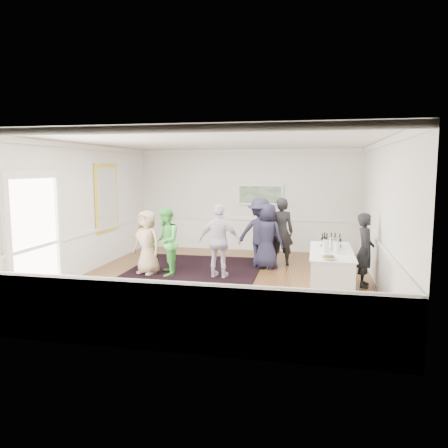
% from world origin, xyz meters
% --- Properties ---
extents(floor, '(8.00, 8.00, 0.00)m').
position_xyz_m(floor, '(0.00, 0.00, 0.00)').
color(floor, brown).
rests_on(floor, ground).
extents(ceiling, '(7.00, 8.00, 0.02)m').
position_xyz_m(ceiling, '(0.00, 0.00, 3.20)').
color(ceiling, white).
rests_on(ceiling, wall_back).
extents(wall_left, '(0.02, 8.00, 3.20)m').
position_xyz_m(wall_left, '(-3.50, 0.00, 1.60)').
color(wall_left, white).
rests_on(wall_left, floor).
extents(wall_right, '(0.02, 8.00, 3.20)m').
position_xyz_m(wall_right, '(3.50, 0.00, 1.60)').
color(wall_right, white).
rests_on(wall_right, floor).
extents(wall_back, '(7.00, 0.02, 3.20)m').
position_xyz_m(wall_back, '(0.00, 4.00, 1.60)').
color(wall_back, white).
rests_on(wall_back, floor).
extents(wall_front, '(7.00, 0.02, 3.20)m').
position_xyz_m(wall_front, '(0.00, -4.00, 1.60)').
color(wall_front, white).
rests_on(wall_front, floor).
extents(wainscoting, '(7.00, 8.00, 1.00)m').
position_xyz_m(wainscoting, '(0.00, 0.00, 0.50)').
color(wainscoting, white).
rests_on(wainscoting, floor).
extents(mirror, '(0.05, 1.25, 1.85)m').
position_xyz_m(mirror, '(-3.45, 1.30, 1.80)').
color(mirror, yellow).
rests_on(mirror, wall_left).
extents(doorway, '(0.10, 1.78, 2.56)m').
position_xyz_m(doorway, '(-3.45, -1.90, 1.42)').
color(doorway, white).
rests_on(doorway, wall_left).
extents(landscape_painting, '(1.44, 0.06, 0.66)m').
position_xyz_m(landscape_painting, '(0.40, 3.95, 1.78)').
color(landscape_painting, white).
rests_on(landscape_painting, wall_back).
extents(area_rug, '(3.34, 4.35, 0.02)m').
position_xyz_m(area_rug, '(-0.89, 0.55, 0.01)').
color(area_rug, black).
rests_on(area_rug, floor).
extents(serving_table, '(0.86, 2.26, 0.92)m').
position_xyz_m(serving_table, '(2.45, -0.53, 0.46)').
color(serving_table, white).
rests_on(serving_table, floor).
extents(bartender, '(0.42, 0.61, 1.63)m').
position_xyz_m(bartender, '(3.20, 0.25, 0.82)').
color(bartender, black).
rests_on(bartender, floor).
extents(guest_tan, '(0.91, 0.75, 1.59)m').
position_xyz_m(guest_tan, '(-1.93, 0.32, 0.79)').
color(guest_tan, '#9D8362').
rests_on(guest_tan, floor).
extents(guest_green, '(0.83, 0.95, 1.67)m').
position_xyz_m(guest_green, '(-1.43, 0.28, 0.83)').
color(guest_green, green).
rests_on(guest_green, floor).
extents(guest_lilac, '(1.07, 0.53, 1.76)m').
position_xyz_m(guest_lilac, '(-0.10, 0.33, 0.88)').
color(guest_lilac, silver).
rests_on(guest_lilac, floor).
extents(guest_dark_a, '(1.19, 0.69, 1.83)m').
position_xyz_m(guest_dark_a, '(0.70, 1.67, 0.91)').
color(guest_dark_a, '#1C1B2E').
rests_on(guest_dark_a, floor).
extents(guest_dark_b, '(0.71, 0.50, 1.83)m').
position_xyz_m(guest_dark_b, '(1.22, 1.98, 0.91)').
color(guest_dark_b, black).
rests_on(guest_dark_b, floor).
extents(guest_navy, '(0.97, 0.81, 1.70)m').
position_xyz_m(guest_navy, '(0.90, 1.53, 0.85)').
color(guest_navy, '#1C1B2E').
rests_on(guest_navy, floor).
extents(wine_bottles, '(0.44, 0.24, 0.31)m').
position_xyz_m(wine_bottles, '(2.46, -0.04, 1.07)').
color(wine_bottles, black).
rests_on(wine_bottles, serving_table).
extents(juice_pitchers, '(0.35, 0.37, 0.24)m').
position_xyz_m(juice_pitchers, '(2.40, -0.72, 1.04)').
color(juice_pitchers, '#5FA33A').
rests_on(juice_pitchers, serving_table).
extents(ice_bucket, '(0.26, 0.26, 0.25)m').
position_xyz_m(ice_bucket, '(2.49, -0.39, 1.03)').
color(ice_bucket, silver).
rests_on(ice_bucket, serving_table).
extents(nut_bowl, '(0.28, 0.28, 0.08)m').
position_xyz_m(nut_bowl, '(2.37, -1.45, 0.95)').
color(nut_bowl, white).
rests_on(nut_bowl, serving_table).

